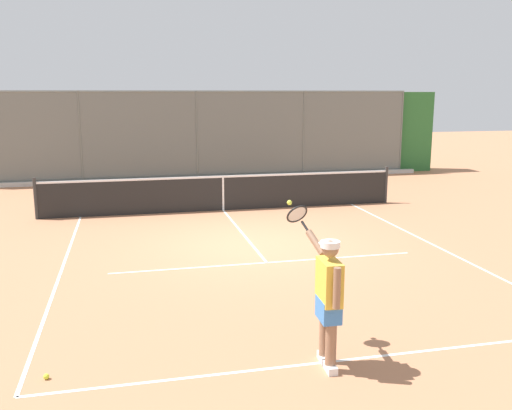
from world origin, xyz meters
TOP-DOWN VIEW (x-y plane):
  - ground_plane at (0.00, 0.00)m, footprint 60.00×60.00m
  - court_line_markings at (0.00, 1.57)m, footprint 7.59×8.97m
  - fence_backdrop at (0.00, -9.90)m, footprint 19.35×1.37m
  - tennis_net at (0.00, -3.64)m, footprint 9.75×0.09m
  - tennis_player at (0.30, 5.38)m, footprint 0.43×1.34m
  - tennis_ball_near_baseline at (3.50, 4.98)m, footprint 0.07×0.07m

SIDE VIEW (x-z plane):
  - ground_plane at x=0.00m, z-range 0.00..0.00m
  - court_line_markings at x=0.00m, z-range 0.00..0.01m
  - tennis_ball_near_baseline at x=3.50m, z-range 0.00..0.07m
  - tennis_net at x=0.00m, z-range -0.04..1.03m
  - tennis_player at x=0.30m, z-range -0.03..1.80m
  - fence_backdrop at x=0.00m, z-range -0.04..3.21m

